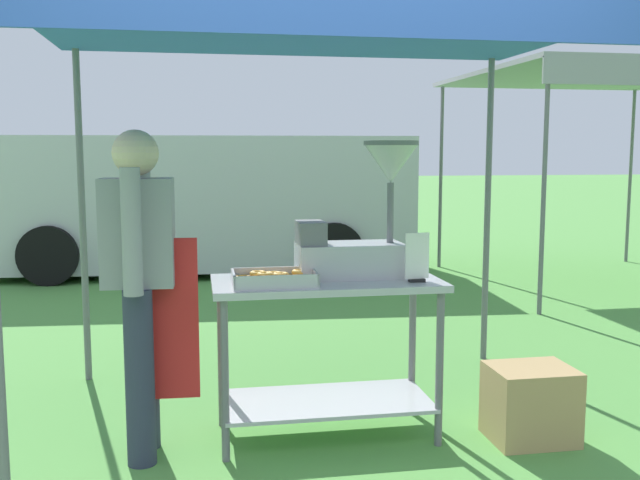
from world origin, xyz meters
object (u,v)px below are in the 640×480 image
at_px(menu_sign, 417,261).
at_px(donut_cart, 327,326).
at_px(van_silver, 200,201).
at_px(stall_canopy, 323,31).
at_px(neighbour_tent, 603,79).
at_px(vendor, 141,277).
at_px(supply_crate, 530,404).
at_px(donut_fryer, 361,224).
at_px(donut_tray, 273,279).

bearing_deg(menu_sign, donut_cart, 162.99).
distance_m(donut_cart, van_silver, 5.68).
relative_size(stall_canopy, donut_cart, 2.51).
relative_size(menu_sign, van_silver, 0.05).
bearing_deg(donut_cart, neighbour_tent, 44.95).
height_order(stall_canopy, vendor, stall_canopy).
distance_m(stall_canopy, supply_crate, 2.22).
distance_m(donut_cart, neighbour_tent, 5.67).
bearing_deg(van_silver, supply_crate, -74.31).
xyz_separation_m(stall_canopy, donut_fryer, (0.20, -0.03, -0.99)).
bearing_deg(donut_tray, menu_sign, -2.96).
relative_size(donut_fryer, vendor, 0.45).
bearing_deg(neighbour_tent, stall_canopy, -135.80).
bearing_deg(van_silver, donut_tray, -86.78).
height_order(donut_cart, supply_crate, donut_cart).
relative_size(donut_tray, van_silver, 0.08).
height_order(donut_cart, vendor, vendor).
height_order(donut_cart, neighbour_tent, neighbour_tent).
bearing_deg(van_silver, donut_fryer, -81.73).
distance_m(stall_canopy, donut_fryer, 1.01).
bearing_deg(van_silver, stall_canopy, -83.70).
height_order(menu_sign, van_silver, van_silver).
bearing_deg(neighbour_tent, donut_fryer, -134.03).
xyz_separation_m(menu_sign, van_silver, (-1.06, 5.78, -0.07)).
distance_m(stall_canopy, donut_cart, 1.53).
bearing_deg(donut_fryer, supply_crate, -20.30).
distance_m(stall_canopy, van_silver, 5.72).
height_order(donut_tray, neighbour_tent, neighbour_tent).
relative_size(stall_canopy, menu_sign, 11.84).
bearing_deg(van_silver, donut_cart, -83.81).
bearing_deg(donut_tray, supply_crate, -6.31).
bearing_deg(menu_sign, supply_crate, -10.37).
bearing_deg(stall_canopy, donut_cart, -90.00).
bearing_deg(stall_canopy, neighbour_tent, 44.20).
height_order(donut_tray, menu_sign, menu_sign).
height_order(donut_cart, donut_tray, donut_tray).
distance_m(menu_sign, supply_crate, 0.97).
relative_size(vendor, supply_crate, 3.77).
xyz_separation_m(stall_canopy, donut_cart, (0.00, -0.10, -1.53)).
distance_m(supply_crate, neighbour_tent, 5.36).
xyz_separation_m(menu_sign, vendor, (-1.38, 0.04, -0.05)).
relative_size(van_silver, neighbour_tent, 1.80).
relative_size(donut_fryer, supply_crate, 1.68).
relative_size(supply_crate, neighbour_tent, 0.14).
bearing_deg(stall_canopy, donut_tray, -145.81).
height_order(van_silver, neighbour_tent, neighbour_tent).
relative_size(stall_canopy, vendor, 1.85).
bearing_deg(neighbour_tent, supply_crate, -124.42).
xyz_separation_m(stall_canopy, donut_tray, (-0.29, -0.20, -1.25)).
xyz_separation_m(vendor, supply_crate, (1.98, -0.15, -0.71)).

